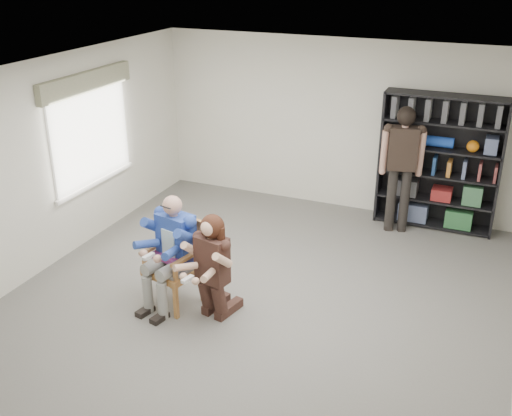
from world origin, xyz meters
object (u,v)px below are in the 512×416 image
at_px(bookshelf, 439,163).
at_px(standing_man, 401,171).
at_px(seated_man, 172,251).
at_px(kneeling_woman, 211,270).
at_px(armchair, 173,263).

xyz_separation_m(bookshelf, standing_man, (-0.50, -0.40, -0.07)).
height_order(seated_man, kneeling_woman, seated_man).
relative_size(bookshelf, standing_man, 1.08).
bearing_deg(armchair, standing_man, 68.86).
bearing_deg(kneeling_woman, bookshelf, 73.71).
distance_m(armchair, kneeling_woman, 0.60).
xyz_separation_m(armchair, seated_man, (0.00, -0.00, 0.17)).
bearing_deg(kneeling_woman, seated_man, -179.02).
height_order(armchair, seated_man, seated_man).
xyz_separation_m(seated_man, standing_man, (2.12, 3.17, 0.26)).
bearing_deg(standing_man, seated_man, -137.54).
height_order(seated_man, standing_man, standing_man).
bearing_deg(seated_man, bookshelf, 66.37).
bearing_deg(seated_man, kneeling_woman, 0.98).
bearing_deg(bookshelf, seated_man, -126.29).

